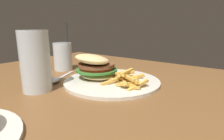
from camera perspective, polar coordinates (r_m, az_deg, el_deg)
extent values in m
cube|color=brown|center=(0.47, -1.13, -12.50)|extent=(1.48, 1.19, 0.03)
cylinder|color=brown|center=(1.39, -9.62, -11.41)|extent=(0.09, 0.09, 0.72)
cylinder|color=silver|center=(0.63, 0.00, -3.47)|extent=(0.32, 0.32, 0.01)
ellipsoid|color=#E0C17F|center=(0.65, -4.67, -1.27)|extent=(0.17, 0.16, 0.02)
cylinder|color=#38752D|center=(0.65, -4.69, 0.05)|extent=(0.19, 0.19, 0.01)
cylinder|color=red|center=(0.65, -4.71, 0.70)|extent=(0.15, 0.15, 0.01)
cylinder|color=brown|center=(0.65, -4.72, 1.56)|extent=(0.16, 0.16, 0.01)
ellipsoid|color=#E0C17F|center=(0.63, -6.15, 3.31)|extent=(0.17, 0.16, 0.05)
cube|color=gold|center=(0.55, 7.58, -4.49)|extent=(0.03, 0.08, 0.03)
cube|color=gold|center=(0.58, 7.06, -3.65)|extent=(0.04, 0.09, 0.01)
cube|color=gold|center=(0.55, 4.62, -4.33)|extent=(0.07, 0.03, 0.02)
cube|color=gold|center=(0.64, 1.54, -2.15)|extent=(0.02, 0.08, 0.02)
cube|color=gold|center=(0.60, 4.02, -0.91)|extent=(0.04, 0.06, 0.01)
cube|color=gold|center=(0.54, 7.96, -4.66)|extent=(0.04, 0.07, 0.03)
cube|color=gold|center=(0.57, 4.62, -2.12)|extent=(0.08, 0.05, 0.01)
cube|color=gold|center=(0.59, 5.63, -1.96)|extent=(0.02, 0.07, 0.03)
cube|color=gold|center=(0.59, 2.21, -1.83)|extent=(0.05, 0.07, 0.03)
cube|color=gold|center=(0.64, 6.83, -2.15)|extent=(0.05, 0.04, 0.03)
cube|color=gold|center=(0.62, 0.83, -2.48)|extent=(0.07, 0.04, 0.02)
cube|color=gold|center=(0.61, 6.73, -2.75)|extent=(0.06, 0.07, 0.03)
cube|color=gold|center=(0.54, 5.45, -4.73)|extent=(0.06, 0.03, 0.02)
cube|color=gold|center=(0.56, 5.83, -2.94)|extent=(0.08, 0.05, 0.01)
cube|color=gold|center=(0.58, 6.39, -3.64)|extent=(0.04, 0.05, 0.02)
cube|color=gold|center=(0.58, 0.17, -3.29)|extent=(0.04, 0.08, 0.02)
cube|color=gold|center=(0.59, 6.40, -2.39)|extent=(0.06, 0.05, 0.03)
cube|color=gold|center=(0.59, 4.52, -0.60)|extent=(0.01, 0.07, 0.01)
cube|color=gold|center=(0.59, 5.68, -3.20)|extent=(0.08, 0.02, 0.01)
cube|color=gold|center=(0.61, 0.05, -2.91)|extent=(0.06, 0.02, 0.02)
cube|color=gold|center=(0.64, 2.63, -1.96)|extent=(0.06, 0.01, 0.01)
cube|color=gold|center=(0.60, 3.60, -2.12)|extent=(0.05, 0.07, 0.03)
cylinder|color=silver|center=(0.58, -22.35, 2.48)|extent=(0.08, 0.08, 0.18)
cylinder|color=#B26B19|center=(0.58, -22.29, 1.85)|extent=(0.07, 0.07, 0.16)
cylinder|color=silver|center=(0.83, -14.76, 4.02)|extent=(0.08, 0.08, 0.12)
cylinder|color=#EFA819|center=(0.83, -14.71, 3.24)|extent=(0.07, 0.07, 0.09)
cylinder|color=black|center=(0.82, -13.45, 6.92)|extent=(0.02, 0.02, 0.20)
ellipsoid|color=silver|center=(0.66, -17.62, -3.00)|extent=(0.07, 0.07, 0.02)
cube|color=silver|center=(0.73, -14.12, -1.61)|extent=(0.06, 0.12, 0.00)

